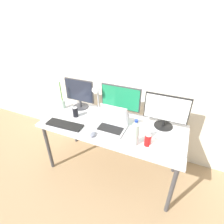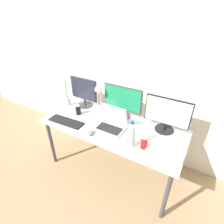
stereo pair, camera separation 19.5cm
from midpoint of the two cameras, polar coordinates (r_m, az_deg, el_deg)
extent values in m
plane|color=#9E7F5B|center=(2.55, 2.30, -18.01)|extent=(16.00, 16.00, 0.00)
cube|color=silver|center=(2.30, 10.23, 14.81)|extent=(7.00, 0.08, 2.60)
cylinder|color=#424247|center=(2.50, -17.09, -9.54)|extent=(0.04, 0.04, 0.71)
cylinder|color=#424247|center=(1.98, 20.24, -24.57)|extent=(0.04, 0.04, 0.71)
cylinder|color=#424247|center=(2.83, -8.71, -3.02)|extent=(0.04, 0.04, 0.71)
cylinder|color=#424247|center=(2.38, 23.41, -13.53)|extent=(0.04, 0.04, 0.71)
cube|color=silver|center=(2.06, 2.72, -4.73)|extent=(1.68, 0.71, 0.03)
cylinder|color=#38383D|center=(2.46, -6.52, 2.24)|extent=(0.21, 0.21, 0.01)
cylinder|color=#38383D|center=(2.44, -6.58, 3.25)|extent=(0.03, 0.03, 0.09)
cube|color=#38383D|center=(2.35, -6.87, 7.42)|extent=(0.41, 0.02, 0.30)
cube|color=#232838|center=(2.34, -7.06, 7.31)|extent=(0.39, 0.01, 0.28)
cylinder|color=#38383D|center=(2.22, 5.81, -1.29)|extent=(0.21, 0.21, 0.01)
cylinder|color=#38383D|center=(2.19, 5.88, -0.15)|extent=(0.03, 0.03, 0.09)
cube|color=#38383D|center=(2.09, 6.17, 4.43)|extent=(0.49, 0.02, 0.30)
cube|color=#1E8C59|center=(2.08, 6.02, 4.29)|extent=(0.47, 0.01, 0.28)
cylinder|color=black|center=(2.09, 19.28, -5.45)|extent=(0.21, 0.21, 0.01)
cylinder|color=black|center=(2.06, 19.48, -4.52)|extent=(0.03, 0.03, 0.07)
cube|color=black|center=(1.96, 20.45, 0.03)|extent=(0.48, 0.02, 0.31)
cube|color=white|center=(1.95, 20.36, -0.14)|extent=(0.46, 0.01, 0.29)
cube|color=#B7B7BC|center=(1.98, 2.24, -5.49)|extent=(0.32, 0.26, 0.02)
cube|color=black|center=(1.96, 1.97, -5.52)|extent=(0.28, 0.14, 0.00)
cube|color=#B7B7BC|center=(1.97, 3.62, -0.92)|extent=(0.32, 0.08, 0.25)
cube|color=silver|center=(1.97, 3.53, -1.05)|extent=(0.29, 0.07, 0.23)
cube|color=black|center=(2.14, -12.24, -3.13)|extent=(0.45, 0.16, 0.02)
cube|color=white|center=(1.80, 19.35, -12.18)|extent=(0.39, 0.14, 0.02)
ellipsoid|color=slate|center=(1.90, -3.92, -6.96)|extent=(0.07, 0.10, 0.04)
cylinder|color=silver|center=(1.72, 9.64, -7.89)|extent=(0.07, 0.07, 0.24)
cone|color=silver|center=(1.64, 10.05, -4.23)|extent=(0.06, 0.06, 0.03)
cylinder|color=#1938B2|center=(1.62, 10.13, -3.52)|extent=(0.03, 0.03, 0.02)
cylinder|color=black|center=(2.24, -8.57, 0.57)|extent=(0.07, 0.07, 0.12)
cylinder|color=silver|center=(2.21, -8.70, 1.97)|extent=(0.06, 0.06, 0.00)
cylinder|color=red|center=(1.76, 13.63, -9.88)|extent=(0.07, 0.07, 0.12)
cylinder|color=silver|center=(1.72, 13.89, -8.30)|extent=(0.06, 0.06, 0.00)
cylinder|color=#B2D1B7|center=(2.48, -12.02, 3.31)|extent=(0.07, 0.07, 0.11)
cylinder|color=#519342|center=(2.40, -12.51, 7.22)|extent=(0.01, 0.01, 0.26)
cylinder|color=#B7B7BC|center=(2.31, -1.00, 0.36)|extent=(0.11, 0.11, 0.01)
cylinder|color=#B7B7BC|center=(2.23, -1.04, 4.06)|extent=(0.02, 0.02, 0.32)
cone|color=#B7B7BC|center=(2.10, -1.95, 8.03)|extent=(0.11, 0.12, 0.11)
camera|label=1|loc=(0.10, -87.14, 1.74)|focal=28.00mm
camera|label=2|loc=(0.10, 92.86, -1.74)|focal=28.00mm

